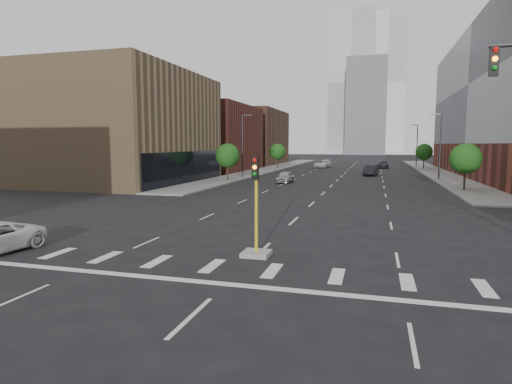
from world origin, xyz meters
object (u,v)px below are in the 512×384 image
at_px(car_near_left, 285,177).
at_px(car_mid_right, 371,170).
at_px(car_deep_right, 383,165).
at_px(car_distant, 327,162).
at_px(car_far_left, 322,164).
at_px(median_traffic_signal, 256,234).

relative_size(car_near_left, car_mid_right, 0.86).
height_order(car_deep_right, car_distant, car_deep_right).
height_order(car_near_left, car_deep_right, car_deep_right).
height_order(car_near_left, car_distant, car_near_left).
distance_m(car_near_left, car_mid_right, 18.78).
xyz_separation_m(car_near_left, car_distant, (-0.07, 48.85, -0.04)).
bearing_deg(car_far_left, car_distant, 100.60).
relative_size(median_traffic_signal, car_far_left, 0.79).
xyz_separation_m(car_mid_right, car_deep_right, (2.23, 21.81, -0.09)).
relative_size(median_traffic_signal, car_distant, 1.08).
relative_size(car_near_left, car_distant, 1.06).
height_order(median_traffic_signal, car_deep_right, median_traffic_signal).
xyz_separation_m(car_mid_right, car_distant, (-10.47, 33.21, -0.13)).
distance_m(car_deep_right, car_distant, 17.06).
height_order(median_traffic_signal, car_distant, median_traffic_signal).
relative_size(car_near_left, car_deep_right, 0.85).
relative_size(car_near_left, car_far_left, 0.78).
xyz_separation_m(car_mid_right, car_far_left, (-9.98, 20.48, -0.05)).
height_order(car_near_left, car_far_left, car_far_left).
distance_m(car_mid_right, car_distant, 34.82).
bearing_deg(car_mid_right, car_near_left, -116.11).
bearing_deg(car_near_left, car_mid_right, 58.12).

